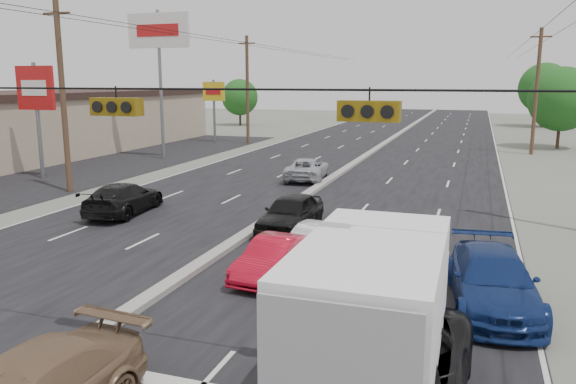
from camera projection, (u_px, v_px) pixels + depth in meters
name	position (u px, v px, depth m)	size (l,w,h in m)	color
ground	(74.00, 351.00, 12.55)	(200.00, 200.00, 0.00)	#606356
road_surface	(355.00, 164.00, 40.42)	(20.00, 160.00, 0.02)	black
center_median	(355.00, 163.00, 40.40)	(0.50, 160.00, 0.20)	gray
strip_mall	(12.00, 128.00, 43.49)	(12.00, 42.00, 4.60)	tan
parking_lot	(113.00, 163.00, 41.12)	(10.00, 42.00, 0.02)	black
utility_pole_left_b	(63.00, 97.00, 29.41)	(1.60, 0.30, 10.00)	#422D1E
utility_pole_left_c	(247.00, 89.00, 52.63)	(1.60, 0.30, 10.00)	#422D1E
utility_pole_right_c	(536.00, 91.00, 44.78)	(1.60, 0.30, 10.00)	#422D1E
traffic_signals	(112.00, 104.00, 11.04)	(25.00, 0.30, 0.54)	black
pole_sign_mid	(36.00, 94.00, 33.61)	(2.60, 0.25, 7.00)	slate
pole_sign_billboard	(159.00, 40.00, 41.38)	(5.00, 0.25, 11.00)	slate
pole_sign_far	(214.00, 97.00, 53.87)	(2.20, 0.25, 6.00)	slate
tree_left_far	(240.00, 97.00, 74.47)	(4.80, 4.80, 6.12)	#382619
tree_right_mid	(562.00, 99.00, 48.79)	(5.60, 5.60, 7.14)	#382619
tree_right_far	(545.00, 88.00, 71.58)	(6.40, 6.40, 8.16)	#382619
box_truck	(376.00, 317.00, 10.31)	(2.35, 6.51, 3.29)	black
red_sedan	(273.00, 258.00, 17.15)	(1.30, 3.71, 1.22)	#B90B21
black_suv	(385.00, 381.00, 9.69)	(2.82, 6.11, 1.70)	black
queue_car_a	(291.00, 213.00, 22.32)	(1.77, 4.39, 1.50)	black
queue_car_b	(316.00, 246.00, 18.21)	(1.39, 3.99, 1.31)	silver
queue_car_d	(493.00, 281.00, 14.82)	(2.10, 5.16, 1.50)	navy
oncoming_near	(124.00, 199.00, 25.31)	(1.98, 4.87, 1.41)	black
oncoming_far	(307.00, 169.00, 33.95)	(2.20, 4.77, 1.33)	#AEB0B6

